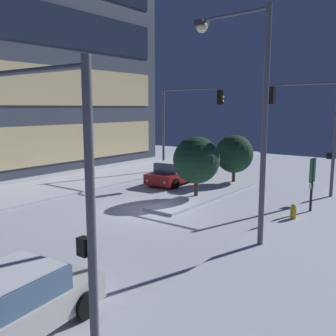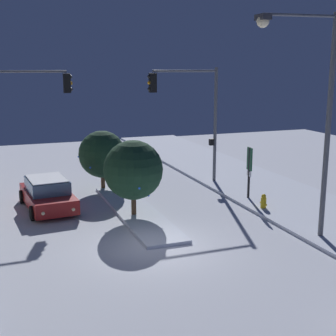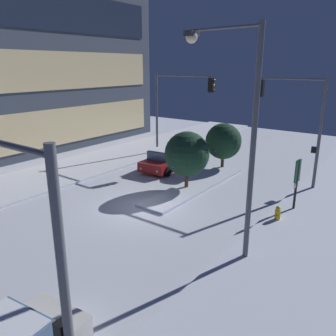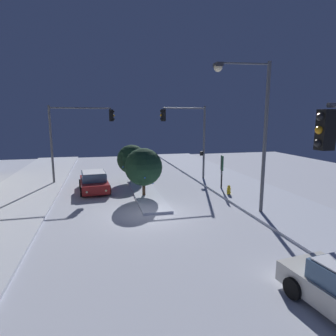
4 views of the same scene
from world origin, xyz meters
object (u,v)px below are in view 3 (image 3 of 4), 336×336
(car_far, at_px, (166,159))
(traffic_light_corner_far_right, at_px, (178,99))
(traffic_light_corner_near_left, at_px, (13,230))
(parking_info_sign, at_px, (297,179))
(decorated_tree_left_of_median, at_px, (223,141))
(traffic_light_corner_near_right, at_px, (295,113))
(street_lamp_arched, at_px, (235,114))
(decorated_tree_median, at_px, (187,154))
(fire_hydrant, at_px, (278,214))

(car_far, bearing_deg, traffic_light_corner_far_right, -163.17)
(traffic_light_corner_far_right, height_order, traffic_light_corner_near_left, traffic_light_corner_far_right)
(car_far, height_order, traffic_light_corner_near_left, traffic_light_corner_near_left)
(traffic_light_corner_far_right, xyz_separation_m, traffic_light_corner_near_left, (-18.87, -9.35, -0.53))
(traffic_light_corner_near_left, bearing_deg, parking_info_sign, -96.26)
(decorated_tree_left_of_median, bearing_deg, traffic_light_corner_far_right, 80.11)
(traffic_light_corner_near_right, distance_m, street_lamp_arched, 9.46)
(car_far, height_order, traffic_light_corner_near_right, traffic_light_corner_near_right)
(traffic_light_corner_far_right, bearing_deg, decorated_tree_median, -50.83)
(car_far, xyz_separation_m, decorated_tree_median, (-2.62, -3.43, 1.44))
(parking_info_sign, bearing_deg, decorated_tree_median, 12.44)
(parking_info_sign, bearing_deg, street_lamp_arched, 88.32)
(street_lamp_arched, bearing_deg, traffic_light_corner_near_left, 91.67)
(traffic_light_corner_near_left, relative_size, traffic_light_corner_near_right, 0.91)
(traffic_light_corner_far_right, height_order, street_lamp_arched, street_lamp_arched)
(traffic_light_corner_near_right, bearing_deg, traffic_light_corner_near_left, 90.04)
(decorated_tree_median, bearing_deg, parking_info_sign, -84.76)
(decorated_tree_median, height_order, decorated_tree_left_of_median, decorated_tree_median)
(car_far, distance_m, decorated_tree_left_of_median, 4.18)
(traffic_light_corner_far_right, xyz_separation_m, decorated_tree_median, (-5.79, -4.72, -2.44))
(fire_hydrant, bearing_deg, car_far, 67.79)
(fire_hydrant, bearing_deg, traffic_light_corner_near_right, 13.00)
(traffic_light_corner_far_right, bearing_deg, parking_info_sign, -25.74)
(car_far, distance_m, decorated_tree_median, 4.55)
(car_far, bearing_deg, parking_info_sign, 72.69)
(fire_hydrant, relative_size, decorated_tree_median, 0.23)
(parking_info_sign, height_order, decorated_tree_left_of_median, decorated_tree_left_of_median)
(decorated_tree_median, bearing_deg, car_far, 52.70)
(parking_info_sign, xyz_separation_m, decorated_tree_left_of_median, (4.45, 6.39, 0.29))
(decorated_tree_median, bearing_deg, decorated_tree_left_of_median, 2.99)
(fire_hydrant, xyz_separation_m, parking_info_sign, (1.76, -0.22, 1.31))
(traffic_light_corner_far_right, bearing_deg, fire_hydrant, -33.34)
(street_lamp_arched, bearing_deg, parking_info_sign, -92.78)
(traffic_light_corner_far_right, relative_size, traffic_light_corner_near_right, 1.00)
(traffic_light_corner_near_right, relative_size, decorated_tree_left_of_median, 2.01)
(traffic_light_corner_near_right, bearing_deg, street_lamp_arched, 93.88)
(car_far, height_order, parking_info_sign, parking_info_sign)
(car_far, xyz_separation_m, traffic_light_corner_near_left, (-15.70, -8.06, 3.35))
(traffic_light_corner_near_left, xyz_separation_m, traffic_light_corner_near_right, (17.46, 0.01, 0.37))
(car_far, bearing_deg, street_lamp_arched, 43.54)
(traffic_light_corner_far_right, height_order, traffic_light_corner_near_right, traffic_light_corner_near_right)
(traffic_light_corner_near_left, bearing_deg, decorated_tree_median, -70.50)
(parking_info_sign, bearing_deg, traffic_light_corner_far_right, -18.54)
(traffic_light_corner_near_left, xyz_separation_m, parking_info_sign, (13.64, -1.50, -2.37))
(traffic_light_corner_near_left, xyz_separation_m, fire_hydrant, (11.88, -1.28, -3.68))
(parking_info_sign, relative_size, decorated_tree_median, 0.77)
(traffic_light_corner_near_left, xyz_separation_m, street_lamp_arched, (8.07, -0.63, 1.38))
(decorated_tree_left_of_median, bearing_deg, parking_info_sign, -124.86)
(parking_info_sign, bearing_deg, decorated_tree_left_of_median, -27.66)
(traffic_light_corner_far_right, distance_m, traffic_light_corner_near_left, 21.07)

